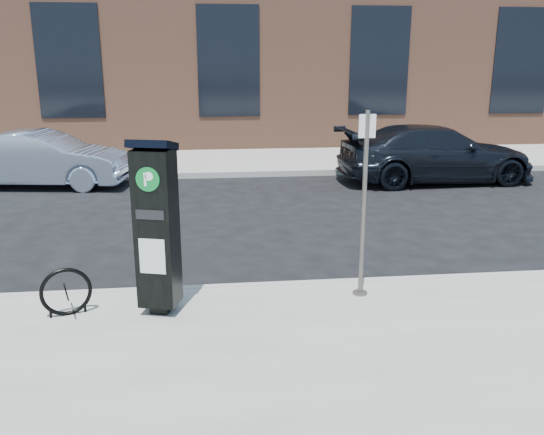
{
  "coord_description": "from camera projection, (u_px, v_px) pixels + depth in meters",
  "views": [
    {
      "loc": [
        -0.76,
        -7.27,
        3.11
      ],
      "look_at": [
        0.12,
        0.5,
        0.94
      ],
      "focal_mm": 38.0,
      "sensor_mm": 36.0,
      "label": 1
    }
  ],
  "objects": [
    {
      "name": "sign_pole",
      "position": [
        364.0,
        207.0,
        7.17
      ],
      "size": [
        0.21,
        0.19,
        2.36
      ],
      "rotation": [
        0.0,
        0.0,
        0.01
      ],
      "color": "#4F4C46",
      "rests_on": "sidewalk_near"
    },
    {
      "name": "ground",
      "position": [
        268.0,
        293.0,
        7.87
      ],
      "size": [
        120.0,
        120.0,
        0.0
      ],
      "primitive_type": "plane",
      "color": "black",
      "rests_on": "ground"
    },
    {
      "name": "car_silver",
      "position": [
        42.0,
        159.0,
        14.25
      ],
      "size": [
        4.36,
        2.02,
        1.38
      ],
      "primitive_type": "imported",
      "rotation": [
        0.0,
        0.0,
        1.44
      ],
      "color": "#8F9EB6",
      "rests_on": "ground"
    },
    {
      "name": "curb_far",
      "position": [
        237.0,
        174.0,
        15.53
      ],
      "size": [
        60.0,
        0.12,
        0.16
      ],
      "primitive_type": "cube",
      "color": "#9E9B93",
      "rests_on": "ground"
    },
    {
      "name": "sidewalk_far",
      "position": [
        228.0,
        143.0,
        21.26
      ],
      "size": [
        60.0,
        12.0,
        0.15
      ],
      "primitive_type": "cube",
      "color": "gray",
      "rests_on": "ground"
    },
    {
      "name": "car_dark",
      "position": [
        435.0,
        154.0,
        14.81
      ],
      "size": [
        5.1,
        2.24,
        1.46
      ],
      "primitive_type": "imported",
      "rotation": [
        0.0,
        0.0,
        1.61
      ],
      "color": "black",
      "rests_on": "ground"
    },
    {
      "name": "curb_near",
      "position": [
        268.0,
        289.0,
        7.83
      ],
      "size": [
        60.0,
        0.12,
        0.16
      ],
      "primitive_type": "cube",
      "color": "#9E9B93",
      "rests_on": "ground"
    },
    {
      "name": "parking_kiosk",
      "position": [
        157.0,
        226.0,
        6.68
      ],
      "size": [
        0.58,
        0.54,
        2.11
      ],
      "rotation": [
        0.0,
        0.0,
        -0.27
      ],
      "color": "black",
      "rests_on": "sidewalk_near"
    },
    {
      "name": "bike_rack",
      "position": [
        66.0,
        292.0,
        6.79
      ],
      "size": [
        0.58,
        0.23,
        0.6
      ],
      "rotation": [
        0.0,
        0.0,
        0.32
      ],
      "color": "black",
      "rests_on": "sidewalk_near"
    },
    {
      "name": "building",
      "position": [
        223.0,
        31.0,
        23.04
      ],
      "size": [
        28.0,
        10.05,
        8.25
      ],
      "color": "brown",
      "rests_on": "ground"
    }
  ]
}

